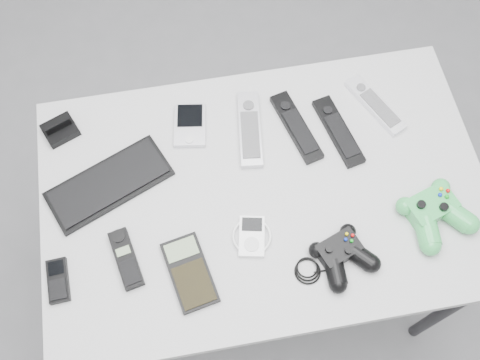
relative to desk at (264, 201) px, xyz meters
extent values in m
plane|color=slate|center=(0.09, 0.02, -0.64)|extent=(3.50, 3.50, 0.00)
cube|color=#ACACAE|center=(0.00, 0.00, 0.05)|extent=(1.05, 0.68, 0.03)
cylinder|color=black|center=(0.48, -0.29, -0.31)|extent=(0.03, 0.03, 0.68)
cylinder|color=black|center=(-0.48, 0.29, -0.31)|extent=(0.03, 0.03, 0.68)
cylinder|color=black|center=(0.48, 0.29, -0.31)|extent=(0.03, 0.03, 0.68)
cube|color=black|center=(-0.36, 0.08, 0.07)|extent=(0.31, 0.23, 0.02)
cube|color=black|center=(-0.47, 0.24, 0.08)|extent=(0.10, 0.09, 0.04)
cube|color=silver|center=(-0.15, 0.20, 0.07)|extent=(0.09, 0.13, 0.02)
cube|color=silver|center=(-0.01, 0.17, 0.07)|extent=(0.08, 0.21, 0.02)
cube|color=black|center=(0.11, 0.15, 0.07)|extent=(0.10, 0.21, 0.02)
cube|color=black|center=(0.21, 0.12, 0.07)|extent=(0.09, 0.21, 0.02)
cube|color=silver|center=(0.32, 0.18, 0.07)|extent=(0.12, 0.19, 0.02)
cube|color=black|center=(-0.49, -0.14, 0.07)|extent=(0.05, 0.10, 0.02)
cube|color=black|center=(-0.34, -0.11, 0.07)|extent=(0.07, 0.14, 0.02)
cube|color=black|center=(-0.20, -0.17, 0.07)|extent=(0.12, 0.18, 0.02)
cube|color=white|center=(-0.05, -0.11, 0.07)|extent=(0.11, 0.11, 0.02)
camera|label=1|loc=(-0.15, -0.52, 1.27)|focal=42.00mm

